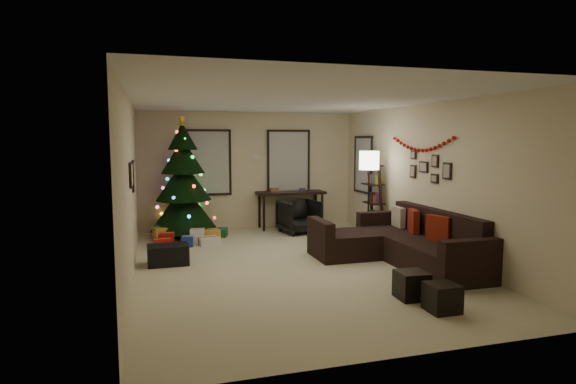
% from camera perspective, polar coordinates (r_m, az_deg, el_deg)
% --- Properties ---
extents(floor, '(7.00, 7.00, 0.00)m').
position_cam_1_polar(floor, '(7.92, 0.53, -8.78)').
color(floor, beige).
rests_on(floor, ground).
extents(ceiling, '(7.00, 7.00, 0.00)m').
position_cam_1_polar(ceiling, '(7.68, 0.55, 11.07)').
color(ceiling, white).
rests_on(ceiling, floor).
extents(wall_back, '(5.00, 0.00, 5.00)m').
position_cam_1_polar(wall_back, '(11.07, -4.72, 2.59)').
color(wall_back, beige).
rests_on(wall_back, floor).
extents(wall_front, '(5.00, 0.00, 5.00)m').
position_cam_1_polar(wall_front, '(4.48, 13.63, -2.99)').
color(wall_front, beige).
rests_on(wall_front, floor).
extents(wall_left, '(0.00, 7.00, 7.00)m').
position_cam_1_polar(wall_left, '(7.37, -18.42, 0.44)').
color(wall_left, beige).
rests_on(wall_left, floor).
extents(wall_right, '(0.00, 7.00, 7.00)m').
position_cam_1_polar(wall_right, '(8.74, 16.43, 1.37)').
color(wall_right, beige).
rests_on(wall_right, floor).
extents(window_back_left, '(1.05, 0.06, 1.50)m').
position_cam_1_polar(window_back_left, '(10.88, -9.61, 3.51)').
color(window_back_left, '#728CB2').
rests_on(window_back_left, wall_back).
extents(window_back_right, '(1.05, 0.06, 1.50)m').
position_cam_1_polar(window_back_right, '(11.26, 0.06, 3.69)').
color(window_back_right, '#728CB2').
rests_on(window_back_right, wall_back).
extents(window_right_wall, '(0.06, 0.90, 1.30)m').
position_cam_1_polar(window_right_wall, '(10.95, 9.10, 3.27)').
color(window_right_wall, '#728CB2').
rests_on(window_right_wall, wall_right).
extents(christmas_tree, '(1.42, 1.42, 2.64)m').
position_cam_1_polar(christmas_tree, '(10.34, -12.46, 0.78)').
color(christmas_tree, black).
rests_on(christmas_tree, floor).
extents(presents, '(1.51, 1.13, 0.30)m').
position_cam_1_polar(presents, '(9.84, -12.22, -5.24)').
color(presents, gold).
rests_on(presents, floor).
extents(sofa, '(1.99, 2.88, 0.89)m').
position_cam_1_polar(sofa, '(8.28, 13.43, -6.21)').
color(sofa, black).
rests_on(sofa, floor).
extents(pillow_red_a, '(0.26, 0.43, 0.42)m').
position_cam_1_polar(pillow_red_a, '(8.00, 17.68, -4.24)').
color(pillow_red_a, maroon).
rests_on(pillow_red_a, sofa).
extents(pillow_red_b, '(0.21, 0.42, 0.40)m').
position_cam_1_polar(pillow_red_b, '(8.63, 14.86, -3.40)').
color(pillow_red_b, maroon).
rests_on(pillow_red_b, sofa).
extents(pillow_cream, '(0.13, 0.38, 0.37)m').
position_cam_1_polar(pillow_cream, '(9.08, 13.14, -2.94)').
color(pillow_cream, '#BCAF98').
rests_on(pillow_cream, sofa).
extents(ottoman_near, '(0.39, 0.39, 0.36)m').
position_cam_1_polar(ottoman_near, '(6.48, 14.66, -10.78)').
color(ottoman_near, black).
rests_on(ottoman_near, floor).
extents(ottoman_far, '(0.37, 0.37, 0.34)m').
position_cam_1_polar(ottoman_far, '(6.12, 18.05, -12.00)').
color(ottoman_far, black).
rests_on(ottoman_far, floor).
extents(desk, '(1.59, 0.57, 0.86)m').
position_cam_1_polar(desk, '(11.08, 0.33, -0.46)').
color(desk, black).
rests_on(desk, floor).
extents(desk_chair, '(0.84, 0.80, 0.75)m').
position_cam_1_polar(desk_chair, '(10.52, 1.36, -2.95)').
color(desk_chair, black).
rests_on(desk_chair, floor).
extents(bookshelf, '(0.30, 0.53, 1.78)m').
position_cam_1_polar(bookshelf, '(10.10, 10.39, -0.62)').
color(bookshelf, black).
rests_on(bookshelf, floor).
extents(potted_plant, '(0.48, 0.44, 0.46)m').
position_cam_1_polar(potted_plant, '(10.34, 9.64, 4.72)').
color(potted_plant, '#4C4C4C').
rests_on(potted_plant, bookshelf).
extents(floor_lamp, '(0.39, 0.39, 1.84)m').
position_cam_1_polar(floor_lamp, '(9.51, 9.73, 3.04)').
color(floor_lamp, black).
rests_on(floor_lamp, floor).
extents(art_map, '(0.04, 0.60, 0.50)m').
position_cam_1_polar(art_map, '(8.17, -18.11, 1.88)').
color(art_map, black).
rests_on(art_map, wall_left).
extents(art_abstract, '(0.04, 0.45, 0.35)m').
position_cam_1_polar(art_abstract, '(7.08, -18.40, 1.98)').
color(art_abstract, black).
rests_on(art_abstract, wall_left).
extents(gallery, '(0.03, 1.25, 0.54)m').
position_cam_1_polar(gallery, '(8.65, 16.63, 2.79)').
color(gallery, black).
rests_on(gallery, wall_right).
extents(garland, '(0.08, 1.90, 0.30)m').
position_cam_1_polar(garland, '(8.83, 15.70, 5.60)').
color(garland, '#A5140C').
rests_on(garland, wall_right).
extents(stocking_left, '(0.20, 0.05, 0.36)m').
position_cam_1_polar(stocking_left, '(11.13, -5.54, 3.28)').
color(stocking_left, '#990F0C').
rests_on(stocking_left, wall_back).
extents(stocking_right, '(0.20, 0.05, 0.36)m').
position_cam_1_polar(stocking_right, '(11.12, -3.79, 3.60)').
color(stocking_right, '#990F0C').
rests_on(stocking_right, wall_back).
extents(storage_bin, '(0.67, 0.45, 0.33)m').
position_cam_1_polar(storage_bin, '(8.16, -14.24, -7.33)').
color(storage_bin, black).
rests_on(storage_bin, floor).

